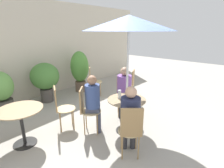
# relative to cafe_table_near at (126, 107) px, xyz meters

# --- Properties ---
(ground_plane) EXTENTS (20.00, 20.00, 0.00)m
(ground_plane) POSITION_rel_cafe_table_near_xyz_m (-0.19, 0.05, -0.56)
(ground_plane) COLOR #9E998E
(storefront_wall) EXTENTS (10.00, 0.06, 3.00)m
(storefront_wall) POSITION_rel_cafe_table_near_xyz_m (-0.19, 3.41, 0.94)
(storefront_wall) COLOR beige
(storefront_wall) RESTS_ON ground_plane
(cafe_table_near) EXTENTS (0.79, 0.79, 0.74)m
(cafe_table_near) POSITION_rel_cafe_table_near_xyz_m (0.00, 0.00, 0.00)
(cafe_table_near) COLOR black
(cafe_table_near) RESTS_ON ground_plane
(cafe_table_far) EXTENTS (0.81, 0.81, 0.74)m
(cafe_table_far) POSITION_rel_cafe_table_near_xyz_m (-1.64, 1.20, 0.01)
(cafe_table_far) COLOR black
(cafe_table_far) RESTS_ON ground_plane
(bistro_chair_0) EXTENTS (0.48, 0.47, 0.97)m
(bistro_chair_0) POSITION_rel_cafe_table_near_xyz_m (0.64, 0.55, 0.02)
(bistro_chair_0) COLOR tan
(bistro_chair_0) RESTS_ON ground_plane
(bistro_chair_1) EXTENTS (0.47, 0.48, 0.97)m
(bistro_chair_1) POSITION_rel_cafe_table_near_xyz_m (-0.55, 0.64, 0.02)
(bistro_chair_1) COLOR tan
(bistro_chair_1) RESTS_ON ground_plane
(bistro_chair_2) EXTENTS (0.48, 0.47, 0.97)m
(bistro_chair_2) POSITION_rel_cafe_table_near_xyz_m (-0.64, -0.55, 0.02)
(bistro_chair_2) COLOR tan
(bistro_chair_2) RESTS_ON ground_plane
(bistro_chair_3) EXTENTS (0.46, 0.47, 0.97)m
(bistro_chair_3) POSITION_rel_cafe_table_near_xyz_m (1.43, 0.91, 0.02)
(bistro_chair_3) COLOR tan
(bistro_chair_3) RESTS_ON ground_plane
(bistro_chair_5) EXTENTS (0.47, 0.46, 0.97)m
(bistro_chair_5) POSITION_rel_cafe_table_near_xyz_m (-0.86, 1.12, 0.02)
(bistro_chair_5) COLOR tan
(bistro_chair_5) RESTS_ON ground_plane
(bistro_chair_6) EXTENTS (0.48, 0.47, 0.97)m
(bistro_chair_6) POSITION_rel_cafe_table_near_xyz_m (1.02, 2.12, 0.02)
(bistro_chair_6) COLOR tan
(bistro_chair_6) RESTS_ON ground_plane
(seated_person_0) EXTENTS (0.45, 0.44, 1.27)m
(seated_person_0) POSITION_rel_cafe_table_near_xyz_m (0.52, 0.45, 0.19)
(seated_person_0) COLOR #2D2D33
(seated_person_0) RESTS_ON ground_plane
(seated_person_1) EXTENTS (0.38, 0.39, 1.25)m
(seated_person_1) POSITION_rel_cafe_table_near_xyz_m (-0.45, 0.52, 0.19)
(seated_person_1) COLOR #42475B
(seated_person_1) RESTS_ON ground_plane
(seated_person_2) EXTENTS (0.42, 0.42, 1.25)m
(seated_person_2) POSITION_rel_cafe_table_near_xyz_m (-0.52, -0.45, 0.18)
(seated_person_2) COLOR #2D2D33
(seated_person_2) RESTS_ON ground_plane
(beer_glass_0) EXTENTS (0.06, 0.06, 0.19)m
(beer_glass_0) POSITION_rel_cafe_table_near_xyz_m (0.04, -0.15, 0.27)
(beer_glass_0) COLOR silver
(beer_glass_0) RESTS_ON cafe_table_near
(beer_glass_1) EXTENTS (0.07, 0.07, 0.18)m
(beer_glass_1) POSITION_rel_cafe_table_near_xyz_m (-0.05, 0.15, 0.26)
(beer_glass_1) COLOR silver
(beer_glass_1) RESTS_ON cafe_table_near
(potted_plant_0) EXTENTS (0.62, 0.62, 1.13)m
(potted_plant_0) POSITION_rel_cafe_table_near_xyz_m (-1.41, 2.91, 0.06)
(potted_plant_0) COLOR #47423D
(potted_plant_0) RESTS_ON ground_plane
(potted_plant_1) EXTENTS (0.82, 0.82, 1.19)m
(potted_plant_1) POSITION_rel_cafe_table_near_xyz_m (-0.25, 2.81, 0.18)
(potted_plant_1) COLOR #47423D
(potted_plant_1) RESTS_ON ground_plane
(potted_plant_2) EXTENTS (0.62, 0.62, 1.42)m
(potted_plant_2) POSITION_rel_cafe_table_near_xyz_m (1.03, 2.77, 0.25)
(potted_plant_2) COLOR brown
(potted_plant_2) RESTS_ON ground_plane
(umbrella) EXTENTS (1.71, 1.71, 2.37)m
(umbrella) POSITION_rel_cafe_table_near_xyz_m (0.00, -0.00, 1.66)
(umbrella) COLOR silver
(umbrella) RESTS_ON ground_plane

